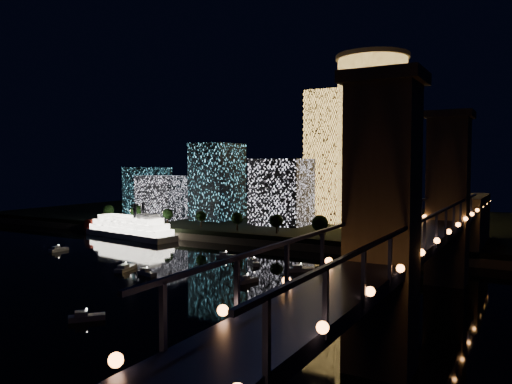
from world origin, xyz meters
TOP-DOWN VIEW (x-y plane):
  - ground at (0.00, 0.00)m, footprint 520.00×520.00m
  - far_bank at (0.00, 160.00)m, footprint 420.00×160.00m
  - seawall at (0.00, 82.00)m, footprint 420.00×6.00m
  - tower_cylindrical at (18.74, 129.70)m, footprint 34.00×34.00m
  - tower_rectangular at (-6.26, 141.05)m, footprint 21.14×21.14m
  - midrise_blocks at (-66.50, 119.63)m, footprint 116.85×37.28m
  - truss_bridge at (65.00, 3.72)m, footprint 13.00×266.00m
  - riverboat at (-82.88, 73.12)m, footprint 58.84×20.46m
  - motorboats at (-5.26, 14.89)m, footprint 125.11×88.54m
  - esplanade_trees at (-23.62, 88.00)m, footprint 166.10×6.93m
  - street_lamps at (-34.00, 94.00)m, footprint 132.70×0.70m

SIDE VIEW (x-z plane):
  - ground at x=0.00m, z-range 0.00..0.00m
  - motorboats at x=-5.26m, z-range -0.58..2.20m
  - seawall at x=0.00m, z-range 0.00..3.00m
  - far_bank at x=0.00m, z-range 0.00..5.00m
  - riverboat at x=-82.88m, z-range -4.24..13.16m
  - street_lamps at x=-34.00m, z-range 6.20..11.85m
  - esplanade_trees at x=-23.62m, z-range 5.99..14.95m
  - truss_bridge at x=65.00m, z-range -8.75..41.25m
  - midrise_blocks at x=-66.50m, z-range 0.97..41.97m
  - tower_rectangular at x=-6.26m, z-range 5.00..72.25m
  - tower_cylindrical at x=18.74m, z-range 5.13..85.85m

